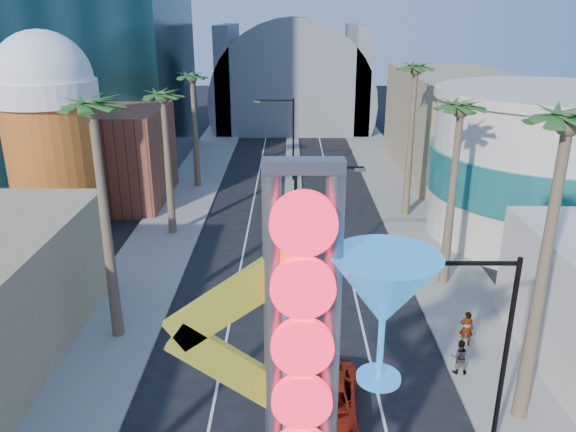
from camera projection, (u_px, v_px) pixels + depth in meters
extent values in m
cube|color=gray|center=(179.00, 211.00, 46.35)|extent=(5.00, 100.00, 0.15)
cube|color=gray|center=(409.00, 211.00, 46.28)|extent=(5.00, 100.00, 0.15)
cube|color=gray|center=(294.00, 199.00, 49.13)|extent=(1.60, 84.00, 0.15)
cube|color=brown|center=(106.00, 156.00, 47.85)|extent=(10.00, 10.00, 8.00)
cube|color=#978761|center=(451.00, 123.00, 56.79)|extent=(10.00, 20.00, 10.00)
cylinder|color=#C44C1A|center=(56.00, 169.00, 40.00)|extent=(6.40, 6.40, 10.00)
cylinder|color=white|center=(45.00, 92.00, 38.15)|extent=(7.00, 7.00, 1.60)
sphere|color=white|center=(43.00, 80.00, 37.88)|extent=(6.60, 6.60, 6.60)
cylinder|color=beige|center=(547.00, 169.00, 39.86)|extent=(16.00, 16.00, 10.00)
cylinder|color=teal|center=(547.00, 169.00, 39.86)|extent=(16.60, 16.60, 3.00)
cylinder|color=beige|center=(560.00, 94.00, 38.05)|extent=(16.60, 16.60, 0.60)
cylinder|color=slate|center=(292.00, 98.00, 79.75)|extent=(22.00, 16.00, 22.00)
cube|color=slate|center=(228.00, 77.00, 78.76)|extent=(2.00, 16.00, 14.00)
cube|color=slate|center=(356.00, 77.00, 78.69)|extent=(2.00, 16.00, 14.00)
cylinder|color=slate|center=(274.00, 394.00, 14.05)|extent=(0.44, 0.44, 12.00)
cylinder|color=slate|center=(329.00, 394.00, 14.04)|extent=(0.44, 0.44, 12.00)
cube|color=slate|center=(304.00, 166.00, 12.03)|extent=(1.80, 0.50, 0.30)
cylinder|color=#F61531|center=(304.00, 224.00, 12.11)|extent=(1.50, 0.25, 1.50)
cylinder|color=#F61531|center=(303.00, 288.00, 12.64)|extent=(1.50, 0.25, 1.50)
cylinder|color=#F61531|center=(302.00, 347.00, 13.17)|extent=(1.50, 0.25, 1.50)
cylinder|color=#F61531|center=(302.00, 402.00, 13.70)|extent=(1.50, 0.25, 1.50)
cube|color=yellow|center=(234.00, 298.00, 13.13)|extent=(3.47, 0.25, 2.80)
cube|color=yellow|center=(237.00, 370.00, 13.81)|extent=(3.47, 0.25, 2.80)
cone|color=#237FCB|center=(384.00, 291.00, 13.05)|extent=(2.60, 2.60, 1.80)
cylinder|color=#237FCB|center=(380.00, 350.00, 13.59)|extent=(0.16, 0.16, 1.60)
cylinder|color=#237FCB|center=(378.00, 377.00, 13.87)|extent=(1.10, 1.10, 0.12)
cylinder|color=black|center=(295.00, 234.00, 30.87)|extent=(0.18, 0.18, 8.00)
cube|color=black|center=(330.00, 168.00, 29.57)|extent=(3.60, 0.12, 0.12)
cube|color=slate|center=(360.00, 169.00, 29.60)|extent=(0.60, 0.25, 0.18)
cylinder|color=black|center=(293.00, 141.00, 53.43)|extent=(0.18, 0.18, 8.00)
cube|color=black|center=(274.00, 100.00, 52.14)|extent=(3.60, 0.12, 0.12)
cube|color=slate|center=(257.00, 101.00, 52.18)|extent=(0.60, 0.25, 0.18)
cylinder|color=black|center=(504.00, 362.00, 19.57)|extent=(0.18, 0.18, 8.00)
cube|color=black|center=(470.00, 263.00, 18.28)|extent=(3.24, 0.12, 0.12)
cube|color=slate|center=(426.00, 266.00, 18.32)|extent=(0.60, 0.25, 0.18)
cylinder|color=brown|center=(106.00, 231.00, 26.55)|extent=(0.40, 0.40, 11.50)
sphere|color=#194B1C|center=(92.00, 109.00, 24.59)|extent=(2.40, 2.40, 2.40)
cylinder|color=brown|center=(168.00, 169.00, 39.97)|extent=(0.40, 0.40, 10.00)
sphere|color=#194B1C|center=(163.00, 98.00, 38.26)|extent=(2.40, 2.40, 2.40)
cylinder|color=brown|center=(195.00, 134.00, 51.24)|extent=(0.40, 0.40, 10.00)
sphere|color=#194B1C|center=(192.00, 79.00, 49.54)|extent=(2.40, 2.40, 2.40)
cylinder|color=brown|center=(541.00, 285.00, 20.76)|extent=(0.40, 0.40, 12.00)
sphere|color=#194B1C|center=(568.00, 124.00, 18.71)|extent=(2.40, 2.40, 2.40)
cylinder|color=brown|center=(451.00, 201.00, 32.29)|extent=(0.40, 0.40, 10.50)
sphere|color=#194B1C|center=(461.00, 110.00, 30.50)|extent=(2.40, 2.40, 2.40)
cylinder|color=brown|center=(410.00, 146.00, 43.40)|extent=(0.40, 0.40, 11.50)
sphere|color=#194B1C|center=(416.00, 70.00, 41.44)|extent=(2.40, 2.40, 2.40)
imported|color=#A91E0D|center=(327.00, 402.00, 22.55)|extent=(3.05, 5.67, 1.51)
imported|color=gray|center=(466.00, 328.00, 27.25)|extent=(0.75, 0.59, 1.81)
imported|color=gray|center=(459.00, 357.00, 25.14)|extent=(0.87, 0.72, 1.64)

